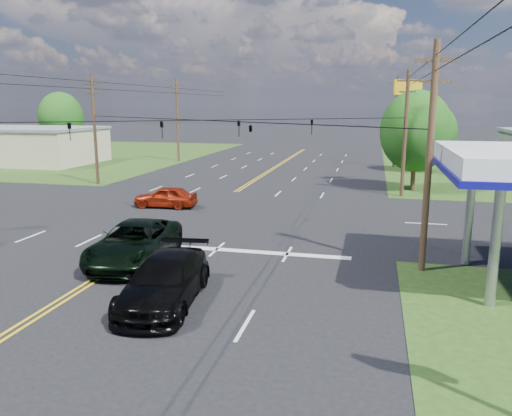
% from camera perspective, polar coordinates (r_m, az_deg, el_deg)
% --- Properties ---
extents(ground, '(280.00, 280.00, 0.00)m').
position_cam_1_polar(ground, '(33.07, -6.05, -0.50)').
color(ground, black).
rests_on(ground, ground).
extents(grass_nw, '(46.00, 48.00, 0.03)m').
position_cam_1_polar(grass_nw, '(77.76, -22.95, 5.69)').
color(grass_nw, '#293F14').
rests_on(grass_nw, ground).
extents(stop_bar, '(10.00, 0.50, 0.02)m').
position_cam_1_polar(stop_bar, '(24.23, -1.09, -5.01)').
color(stop_bar, silver).
rests_on(stop_bar, ground).
extents(retail_nw, '(16.00, 11.00, 4.00)m').
position_cam_1_polar(retail_nw, '(66.64, -24.64, 6.42)').
color(retail_nw, beige).
rests_on(retail_nw, ground).
extents(pole_se, '(1.60, 0.28, 9.50)m').
position_cam_1_polar(pole_se, '(21.68, 19.20, 5.62)').
color(pole_se, '#4A2B1F').
rests_on(pole_se, ground).
extents(pole_nw, '(1.60, 0.28, 9.50)m').
position_cam_1_polar(pole_nw, '(46.13, -17.96, 8.63)').
color(pole_nw, '#4A2B1F').
rests_on(pole_nw, ground).
extents(pole_ne, '(1.60, 0.28, 9.50)m').
position_cam_1_polar(pole_ne, '(39.58, 16.67, 8.28)').
color(pole_ne, '#4A2B1F').
rests_on(pole_ne, ground).
extents(pole_left_far, '(1.60, 0.28, 10.00)m').
position_cam_1_polar(pole_left_far, '(63.15, -8.96, 9.98)').
color(pole_left_far, '#4A2B1F').
rests_on(pole_left_far, ground).
extents(pole_right_far, '(1.60, 0.28, 10.00)m').
position_cam_1_polar(pole_right_far, '(58.54, 15.69, 9.56)').
color(pole_right_far, '#4A2B1F').
rests_on(pole_right_far, ground).
extents(span_wire_signals, '(26.00, 18.00, 1.13)m').
position_cam_1_polar(span_wire_signals, '(32.33, -6.28, 9.94)').
color(span_wire_signals, black).
rests_on(span_wire_signals, ground).
extents(power_lines, '(26.04, 100.00, 0.64)m').
position_cam_1_polar(power_lines, '(30.48, -7.69, 14.69)').
color(power_lines, black).
rests_on(power_lines, ground).
extents(tree_right_a, '(5.70, 5.70, 8.18)m').
position_cam_1_polar(tree_right_a, '(42.64, 17.81, 8.36)').
color(tree_right_a, '#4A2B1F').
rests_on(tree_right_a, ground).
extents(tree_right_b, '(4.94, 4.94, 7.09)m').
position_cam_1_polar(tree_right_b, '(54.84, 19.48, 8.21)').
color(tree_right_b, '#4A2B1F').
rests_on(tree_right_b, ground).
extents(tree_far_l, '(6.08, 6.08, 8.72)m').
position_cam_1_polar(tree_far_l, '(75.74, -21.41, 9.62)').
color(tree_far_l, '#4A2B1F').
rests_on(tree_far_l, ground).
extents(pickup_dkgreen, '(3.72, 6.76, 1.79)m').
position_cam_1_polar(pickup_dkgreen, '(23.10, -13.71, -3.88)').
color(pickup_dkgreen, black).
rests_on(pickup_dkgreen, ground).
extents(suv_black, '(3.01, 6.06, 1.69)m').
position_cam_1_polar(suv_black, '(18.22, -10.36, -8.15)').
color(suv_black, black).
rests_on(suv_black, ground).
extents(sedan_red, '(4.41, 1.97, 1.47)m').
position_cam_1_polar(sedan_red, '(34.95, -10.31, 1.27)').
color(sedan_red, maroon).
rests_on(sedan_red, ground).
extents(polesign_ne, '(2.36, 1.22, 9.00)m').
position_cam_1_polar(polesign_ne, '(44.38, 16.87, 11.47)').
color(polesign_ne, '#A5A5AA').
rests_on(polesign_ne, ground).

